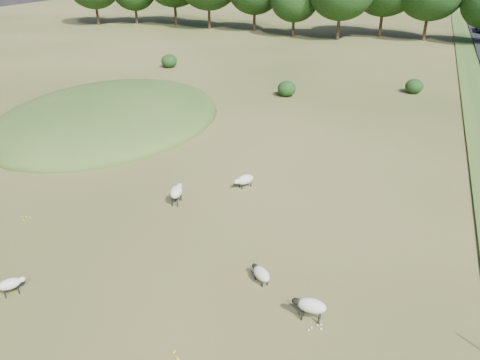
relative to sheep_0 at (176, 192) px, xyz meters
name	(u,v)px	position (x,y,z in m)	size (l,w,h in m)	color
ground	(287,107)	(0.81, 17.82, -0.67)	(160.00, 160.00, 0.00)	#334816
mound	(109,119)	(-11.19, 9.82, -0.67)	(16.00, 20.00, 4.00)	#33561E
shrubs	(270,76)	(-2.97, 24.71, 0.01)	(27.39, 7.69, 1.43)	black
sheep_0	(176,192)	(0.00, 0.00, 0.00)	(0.79, 1.37, 0.96)	beige
sheep_2	(10,284)	(-2.48, -8.66, -0.17)	(0.84, 0.98, 0.72)	beige
sheep_3	(245,180)	(2.64, 2.96, -0.21)	(1.03, 1.26, 0.72)	beige
sheep_4	(261,273)	(6.16, -4.48, -0.26)	(1.08, 0.98, 0.65)	beige
sheep_5	(311,306)	(8.48, -5.83, -0.04)	(1.25, 0.59, 0.90)	beige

